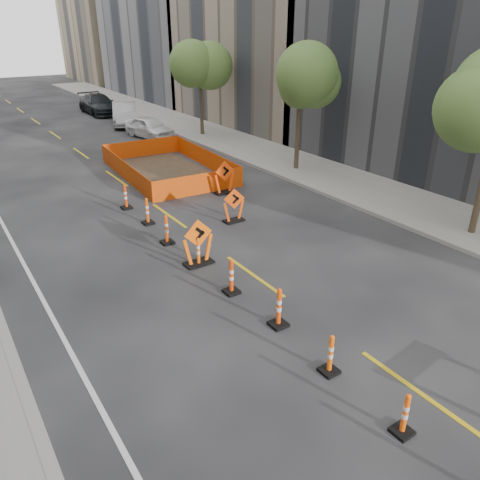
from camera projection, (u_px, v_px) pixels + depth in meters
ground_plane at (348, 342)px, 11.53m from camera, size 140.00×140.00×0.00m
sidewalk_right at (304, 167)px, 25.07m from camera, size 4.00×90.00×0.15m
bld_right_c at (287, 24)px, 35.04m from camera, size 12.00×16.00×14.00m
bld_right_e at (118, 15)px, 60.80m from camera, size 12.00×14.00×16.00m
tree_r_b at (300, 81)px, 22.88m from camera, size 2.80×2.80×5.95m
tree_r_c at (200, 66)px, 30.40m from camera, size 2.80×2.80×5.95m
channelizer_1 at (405, 414)px, 8.78m from camera, size 0.38×0.38×0.97m
channelizer_2 at (331, 354)px, 10.33m from camera, size 0.40×0.40×1.01m
channelizer_3 at (279, 307)px, 11.92m from camera, size 0.44×0.44×1.12m
channelizer_4 at (231, 277)px, 13.40m from camera, size 0.43×0.43×1.08m
channelizer_5 at (198, 251)px, 14.98m from camera, size 0.39×0.39×0.99m
channelizer_6 at (167, 229)px, 16.43m from camera, size 0.43×0.43×1.09m
channelizer_7 at (147, 211)px, 18.05m from camera, size 0.42×0.42×1.07m
channelizer_8 at (126, 197)px, 19.55m from camera, size 0.42×0.42×1.06m
chevron_sign_left at (198, 242)px, 14.91m from camera, size 1.09×0.69×1.59m
chevron_sign_center at (234, 205)px, 18.21m from camera, size 1.04×0.81×1.37m
chevron_sign_right at (224, 177)px, 21.21m from camera, size 1.06×0.68×1.53m
safety_fence at (167, 164)px, 24.20m from camera, size 4.97×7.94×0.96m
parked_car_near at (150, 127)px, 31.53m from camera, size 2.39×4.35×1.40m
parked_car_mid at (125, 114)px, 35.44m from camera, size 3.31×5.17×1.61m
parked_car_far at (99, 104)px, 39.75m from camera, size 2.25×5.49×1.59m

